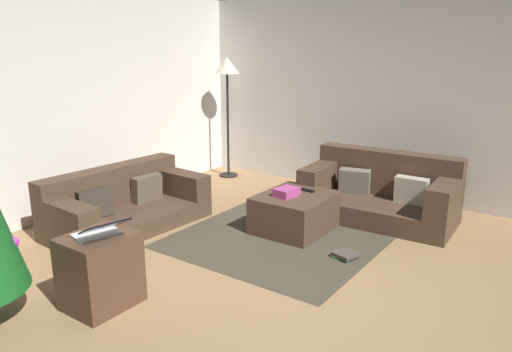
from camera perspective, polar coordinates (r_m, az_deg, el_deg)
The scene contains 13 objects.
ground_plane at distance 4.11m, azimuth 2.36°, elevation -13.65°, with size 6.40×6.40×0.00m, color #93704C.
rear_partition at distance 5.96m, azimuth -23.95°, elevation 7.36°, with size 6.40×0.12×2.60m, color silver.
corner_partition at distance 6.50m, azimuth 17.93°, elevation 8.48°, with size 0.12×6.40×2.60m, color silver.
couch_left at distance 5.64m, azimuth -15.15°, elevation -3.18°, with size 1.78×0.94×0.64m.
couch_right at distance 5.87m, azimuth 14.34°, elevation -1.97°, with size 0.92×1.72×0.76m.
ottoman at distance 5.37m, azimuth 4.57°, elevation -4.22°, with size 0.84×0.70×0.40m, color #473323.
gift_box at distance 5.24m, azimuth 3.57°, elevation -1.89°, with size 0.24×0.19×0.09m, color #B23F8C.
tv_remote at distance 5.44m, azimuth 6.02°, elevation -1.66°, with size 0.05×0.16×0.02m, color black.
side_table at distance 4.02m, azimuth -17.64°, elevation -10.43°, with size 0.52×0.44×0.58m, color #4C3323.
laptop at distance 3.84m, azimuth -17.67°, elevation -6.14°, with size 0.41×0.45×0.18m.
book_stack at distance 4.81m, azimuth 10.35°, elevation -9.00°, with size 0.25×0.24×0.06m.
corner_lamp at distance 7.32m, azimuth -3.37°, elevation 11.64°, with size 0.36×0.36×1.79m.
area_rug at distance 5.44m, azimuth 4.53°, elevation -6.17°, with size 2.60×2.00×0.01m, color #413A2C.
Camera 1 is at (-3.03, -1.94, 1.99)m, focal length 34.44 mm.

